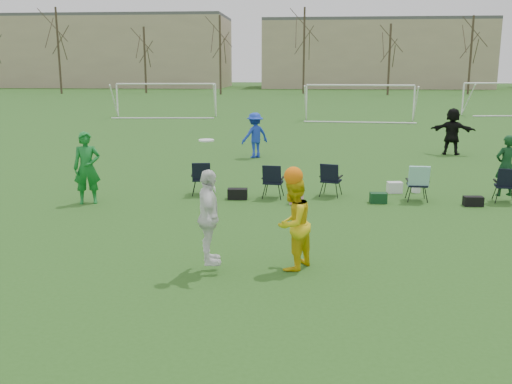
# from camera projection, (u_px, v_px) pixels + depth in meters

# --- Properties ---
(ground) EXTENTS (260.00, 260.00, 0.00)m
(ground) POSITION_uv_depth(u_px,v_px,m) (284.00, 313.00, 8.63)
(ground) COLOR #28551A
(ground) RESTS_ON ground
(fielder_green_near) EXTENTS (0.82, 0.65, 1.95)m
(fielder_green_near) POSITION_uv_depth(u_px,v_px,m) (87.00, 168.00, 15.34)
(fielder_green_near) COLOR #147127
(fielder_green_near) RESTS_ON ground
(fielder_blue) EXTENTS (1.36, 1.24, 1.83)m
(fielder_blue) POSITION_uv_depth(u_px,v_px,m) (255.00, 135.00, 23.16)
(fielder_blue) COLOR #1938C2
(fielder_blue) RESTS_ON ground
(fielder_black) EXTENTS (1.92, 1.15, 1.97)m
(fielder_black) POSITION_uv_depth(u_px,v_px,m) (452.00, 131.00, 23.94)
(fielder_black) COLOR black
(fielder_black) RESTS_ON ground
(center_contest) EXTENTS (2.28, 1.40, 2.42)m
(center_contest) POSITION_uv_depth(u_px,v_px,m) (257.00, 220.00, 10.23)
(center_contest) COLOR white
(center_contest) RESTS_ON ground
(sideline_setup) EXTENTS (9.16, 2.04, 1.84)m
(sideline_setup) POSITION_uv_depth(u_px,v_px,m) (373.00, 180.00, 15.98)
(sideline_setup) COLOR #103C1B
(sideline_setup) RESTS_ON ground
(goal_left) EXTENTS (7.39, 0.76, 2.46)m
(goal_left) POSITION_uv_depth(u_px,v_px,m) (166.00, 90.00, 42.13)
(goal_left) COLOR white
(goal_left) RESTS_ON ground
(goal_mid) EXTENTS (7.40, 0.63, 2.46)m
(goal_mid) POSITION_uv_depth(u_px,v_px,m) (360.00, 92.00, 39.02)
(goal_mid) COLOR white
(goal_mid) RESTS_ON ground
(goal_right) EXTENTS (7.35, 1.14, 2.46)m
(goal_right) POSITION_uv_depth(u_px,v_px,m) (510.00, 89.00, 43.87)
(goal_right) COLOR white
(goal_right) RESTS_ON ground
(tree_line) EXTENTS (110.28, 3.28, 11.40)m
(tree_line) POSITION_uv_depth(u_px,v_px,m) (306.00, 55.00, 75.48)
(tree_line) COLOR #382B21
(tree_line) RESTS_ON ground
(building_row) EXTENTS (126.00, 16.00, 13.00)m
(building_row) POSITION_uv_depth(u_px,v_px,m) (343.00, 53.00, 100.19)
(building_row) COLOR tan
(building_row) RESTS_ON ground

